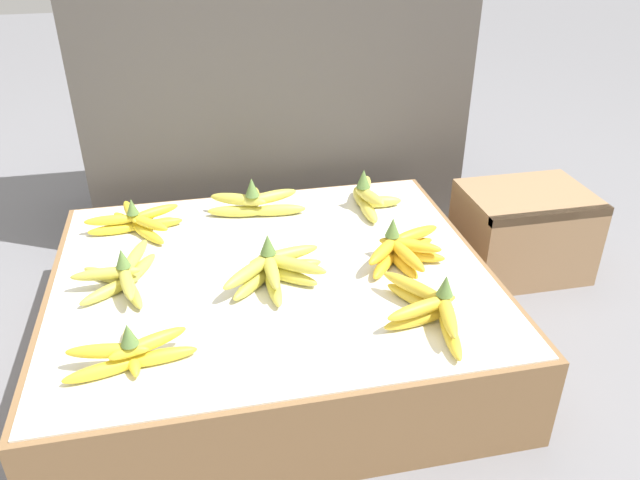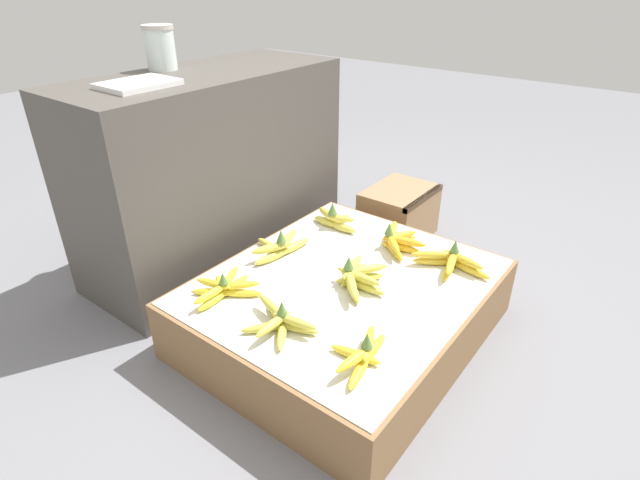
% 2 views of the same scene
% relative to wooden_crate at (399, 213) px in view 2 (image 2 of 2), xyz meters
% --- Properties ---
extents(ground_plane, '(10.00, 10.00, 0.00)m').
position_rel_wooden_crate_xyz_m(ground_plane, '(-0.76, -0.21, -0.13)').
color(ground_plane, slate).
extents(display_platform, '(1.00, 0.86, 0.22)m').
position_rel_wooden_crate_xyz_m(display_platform, '(-0.76, -0.21, -0.01)').
color(display_platform, olive).
rests_on(display_platform, ground_plane).
extents(back_vendor_table, '(1.16, 0.47, 0.81)m').
position_rel_wooden_crate_xyz_m(back_vendor_table, '(-0.64, 0.56, 0.28)').
color(back_vendor_table, '#4C4742').
rests_on(back_vendor_table, ground_plane).
extents(wooden_crate, '(0.35, 0.27, 0.25)m').
position_rel_wooden_crate_xyz_m(wooden_crate, '(0.00, 0.00, 0.00)').
color(wooden_crate, '#997551').
rests_on(wooden_crate, ground_plane).
extents(banana_bunch_front_left, '(0.24, 0.15, 0.10)m').
position_rel_wooden_crate_xyz_m(banana_bunch_front_left, '(-1.06, -0.48, 0.13)').
color(banana_bunch_front_left, yellow).
rests_on(banana_bunch_front_left, display_platform).
extents(banana_bunch_front_midright, '(0.17, 0.28, 0.10)m').
position_rel_wooden_crate_xyz_m(banana_bunch_front_midright, '(-0.47, -0.47, 0.13)').
color(banana_bunch_front_midright, gold).
rests_on(banana_bunch_front_midright, display_platform).
extents(banana_bunch_middle_left, '(0.18, 0.25, 0.10)m').
position_rel_wooden_crate_xyz_m(banana_bunch_middle_left, '(-1.09, -0.21, 0.13)').
color(banana_bunch_middle_left, gold).
rests_on(banana_bunch_middle_left, display_platform).
extents(banana_bunch_middle_midleft, '(0.24, 0.19, 0.11)m').
position_rel_wooden_crate_xyz_m(banana_bunch_middle_midleft, '(-0.76, -0.26, 0.13)').
color(banana_bunch_middle_midleft, gold).
rests_on(banana_bunch_middle_midleft, display_platform).
extents(banana_bunch_middle_midright, '(0.22, 0.20, 0.11)m').
position_rel_wooden_crate_xyz_m(banana_bunch_middle_midright, '(-0.45, -0.24, 0.13)').
color(banana_bunch_middle_midright, gold).
rests_on(banana_bunch_middle_midright, display_platform).
extents(banana_bunch_back_left, '(0.24, 0.21, 0.09)m').
position_rel_wooden_crate_xyz_m(banana_bunch_back_left, '(-1.07, 0.05, 0.13)').
color(banana_bunch_back_left, yellow).
rests_on(banana_bunch_back_left, display_platform).
extents(banana_bunch_back_midleft, '(0.26, 0.17, 0.11)m').
position_rel_wooden_crate_xyz_m(banana_bunch_back_midleft, '(-0.76, 0.08, 0.13)').
color(banana_bunch_back_midleft, gold).
rests_on(banana_bunch_back_midleft, display_platform).
extents(banana_bunch_back_midright, '(0.13, 0.21, 0.11)m').
position_rel_wooden_crate_xyz_m(banana_bunch_back_midright, '(-0.46, 0.05, 0.13)').
color(banana_bunch_back_midright, '#DBCC4C').
rests_on(banana_bunch_back_midright, display_platform).
extents(glass_jar, '(0.12, 0.12, 0.16)m').
position_rel_wooden_crate_xyz_m(glass_jar, '(-0.70, 0.71, 0.77)').
color(glass_jar, silver).
rests_on(glass_jar, back_vendor_table).
extents(foam_tray_white, '(0.24, 0.18, 0.02)m').
position_rel_wooden_crate_xyz_m(foam_tray_white, '(-0.95, 0.52, 0.69)').
color(foam_tray_white, white).
rests_on(foam_tray_white, back_vendor_table).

